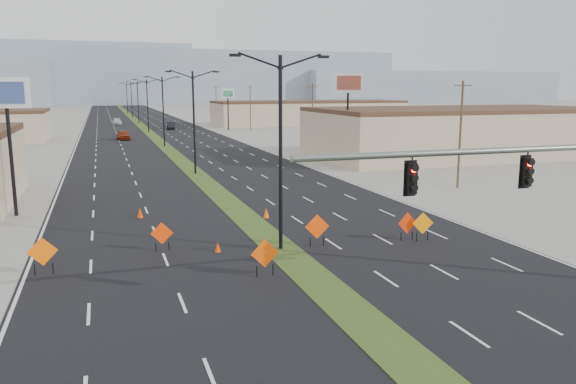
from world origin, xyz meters
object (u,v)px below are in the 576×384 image
object	(u,v)px
streetlight_4	(138,101)
construction_sign_5	(423,224)
signal_mast	(564,181)
construction_sign_2	(265,255)
streetlight_1	(194,119)
pole_sign_west	(6,104)
car_left	(123,135)
construction_sign_1	(162,234)
cone_0	(218,247)
pole_sign_east_far	(228,97)
construction_sign_4	(407,224)
car_far	(117,122)
cone_1	(263,243)
streetlight_6	(127,97)
streetlight_5	(132,99)
streetlight_2	(163,109)
cone_2	(266,213)
construction_sign_0	(42,253)
streetlight_0	(281,147)
construction_sign_3	(317,228)
car_mid	(171,125)
cone_3	(140,213)
pole_sign_east_near	(348,89)
streetlight_3	(148,104)

from	to	relation	value
streetlight_4	construction_sign_5	size ratio (longest dim) A/B	6.21
signal_mast	construction_sign_2	bearing A→B (deg)	150.12
streetlight_1	pole_sign_west	xyz separation A→B (m)	(-14.36, -14.87, 1.97)
pole_sign_west	car_left	bearing A→B (deg)	92.12
construction_sign_1	cone_0	bearing A→B (deg)	-17.28
construction_sign_2	construction_sign_1	bearing A→B (deg)	122.11
construction_sign_2	pole_sign_east_far	distance (m)	91.38
streetlight_1	construction_sign_4	xyz separation A→B (m)	(7.21, -28.56, -4.47)
car_far	cone_1	distance (m)	110.09
streetlight_6	car_left	size ratio (longest dim) A/B	2.19
streetlight_5	construction_sign_4	bearing A→B (deg)	-87.07
streetlight_4	streetlight_6	size ratio (longest dim) A/B	1.00
streetlight_4	pole_sign_east_far	distance (m)	30.99
signal_mast	streetlight_5	size ratio (longest dim) A/B	1.63
streetlight_2	construction_sign_2	size ratio (longest dim) A/B	5.77
cone_2	pole_sign_west	distance (m)	18.17
car_far	cone_2	bearing A→B (deg)	-86.41
streetlight_1	streetlight_2	xyz separation A→B (m)	(0.00, 28.00, 0.00)
construction_sign_1	pole_sign_east_far	distance (m)	86.87
construction_sign_4	pole_sign_west	size ratio (longest dim) A/B	0.18
car_left	construction_sign_0	xyz separation A→B (m)	(-6.20, -69.67, 0.26)
streetlight_0	construction_sign_3	size ratio (longest dim) A/B	5.66
car_mid	construction_sign_2	distance (m)	95.48
construction_sign_4	pole_sign_east_far	size ratio (longest dim) A/B	0.20
car_far	cone_1	size ratio (longest dim) A/B	8.59
car_left	cone_3	world-z (taller)	car_left
car_far	cone_2	distance (m)	103.50
cone_1	car_left	bearing A→B (deg)	93.73
signal_mast	cone_2	size ratio (longest dim) A/B	25.10
car_left	cone_1	distance (m)	68.76
car_left	streetlight_4	bearing A→B (deg)	78.28
construction_sign_2	streetlight_5	bearing A→B (deg)	85.75
cone_1	cone_3	xyz separation A→B (m)	(-5.74, 9.37, 0.06)
streetlight_6	construction_sign_3	distance (m)	168.20
construction_sign_5	pole_sign_east_far	xyz separation A→B (m)	(7.99, 86.37, 5.68)
streetlight_5	pole_sign_east_near	distance (m)	110.77
construction_sign_1	construction_sign_5	bearing A→B (deg)	-5.28
pole_sign_west	streetlight_5	bearing A→B (deg)	94.86
streetlight_2	car_far	xyz separation A→B (m)	(-5.05, 54.52, -4.71)
streetlight_5	construction_sign_5	xyz separation A→B (m)	(8.00, -140.90, -4.47)
streetlight_5	construction_sign_3	xyz separation A→B (m)	(2.00, -140.13, -4.37)
streetlight_3	pole_sign_east_near	world-z (taller)	pole_sign_east_near
signal_mast	car_far	size ratio (longest dim) A/B	3.36
streetlight_3	car_left	distance (m)	16.45
cone_1	pole_sign_east_near	size ratio (longest dim) A/B	0.06
streetlight_2	construction_sign_3	size ratio (longest dim) A/B	5.66
construction_sign_2	construction_sign_4	xyz separation A→B (m)	(9.21, 3.37, -0.08)
construction_sign_0	pole_sign_east_near	world-z (taller)	pole_sign_east_near
streetlight_0	streetlight_6	size ratio (longest dim) A/B	1.00
streetlight_3	pole_sign_west	bearing A→B (deg)	-101.46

